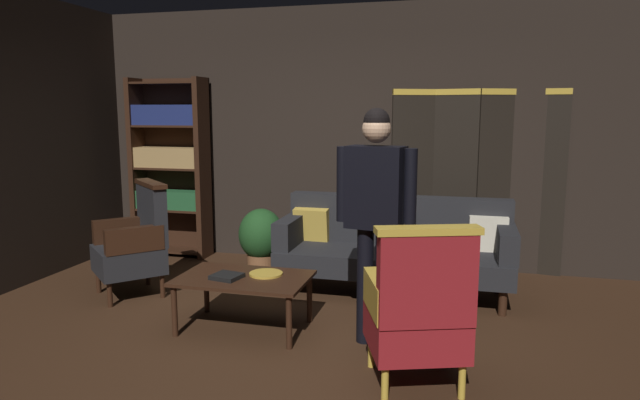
# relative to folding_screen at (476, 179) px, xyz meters

# --- Properties ---
(ground_plane) EXTENTS (10.00, 10.00, 0.00)m
(ground_plane) POSITION_rel_folding_screen_xyz_m (-1.27, -2.33, -0.99)
(ground_plane) COLOR #331E11
(back_wall) EXTENTS (7.20, 0.10, 2.80)m
(back_wall) POSITION_rel_folding_screen_xyz_m (-1.27, 0.12, 0.41)
(back_wall) COLOR black
(back_wall) RESTS_ON ground_plane
(folding_screen) EXTENTS (1.74, 0.34, 1.90)m
(folding_screen) POSITION_rel_folding_screen_xyz_m (0.00, 0.00, 0.00)
(folding_screen) COLOR black
(folding_screen) RESTS_ON ground_plane
(bookshelf) EXTENTS (0.90, 0.32, 2.05)m
(bookshelf) POSITION_rel_folding_screen_xyz_m (-3.42, -0.14, 0.10)
(bookshelf) COLOR black
(bookshelf) RESTS_ON ground_plane
(velvet_couch) EXTENTS (2.12, 0.78, 0.88)m
(velvet_couch) POSITION_rel_folding_screen_xyz_m (-0.72, -0.88, -0.53)
(velvet_couch) COLOR black
(velvet_couch) RESTS_ON ground_plane
(coffee_table) EXTENTS (1.00, 0.64, 0.42)m
(coffee_table) POSITION_rel_folding_screen_xyz_m (-1.73, -2.09, -0.61)
(coffee_table) COLOR black
(coffee_table) RESTS_ON ground_plane
(armchair_gilt_accent) EXTENTS (0.74, 0.73, 1.04)m
(armchair_gilt_accent) POSITION_rel_folding_screen_xyz_m (-0.35, -2.70, -0.50)
(armchair_gilt_accent) COLOR gold
(armchair_gilt_accent) RESTS_ON ground_plane
(armchair_wing_left) EXTENTS (0.82, 0.82, 1.04)m
(armchair_wing_left) POSITION_rel_folding_screen_xyz_m (-3.01, -1.54, -0.50)
(armchair_wing_left) COLOR black
(armchair_wing_left) RESTS_ON ground_plane
(standing_figure) EXTENTS (0.58, 0.28, 1.70)m
(standing_figure) POSITION_rel_folding_screen_xyz_m (-0.72, -2.11, 0.04)
(standing_figure) COLOR black
(standing_figure) RESTS_ON ground_plane
(potted_plant) EXTENTS (0.44, 0.44, 0.73)m
(potted_plant) POSITION_rel_folding_screen_xyz_m (-2.03, -0.89, -0.57)
(potted_plant) COLOR brown
(potted_plant) RESTS_ON ground_plane
(book_black_cloth) EXTENTS (0.24, 0.23, 0.03)m
(book_black_cloth) POSITION_rel_folding_screen_xyz_m (-1.84, -2.16, -0.55)
(book_black_cloth) COLOR black
(book_black_cloth) RESTS_ON coffee_table
(brass_tray) EXTENTS (0.26, 0.26, 0.02)m
(brass_tray) POSITION_rel_folding_screen_xyz_m (-1.58, -1.99, -0.56)
(brass_tray) COLOR gold
(brass_tray) RESTS_ON coffee_table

